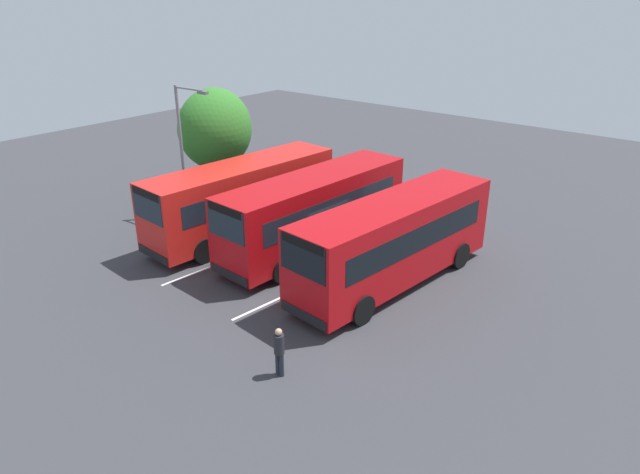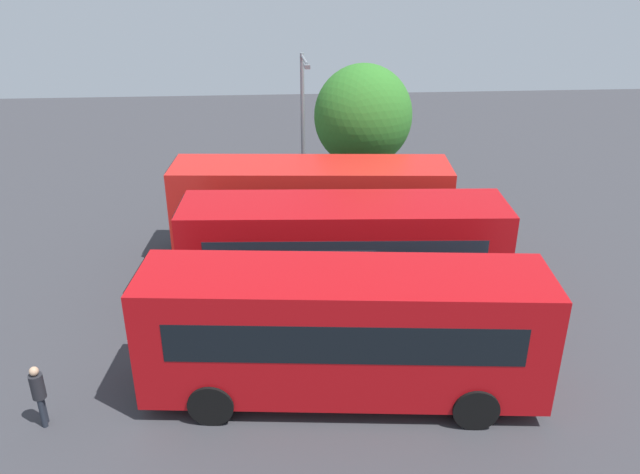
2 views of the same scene
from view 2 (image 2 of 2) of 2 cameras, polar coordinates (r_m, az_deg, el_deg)
ground_plane at (r=20.08m, az=0.75°, el=-6.32°), size 62.37×62.37×0.00m
bus_far_left at (r=22.65m, az=-0.88°, el=2.85°), size 9.90×3.11×3.46m
bus_center_left at (r=19.32m, az=2.03°, el=-1.23°), size 9.87×2.96×3.46m
bus_center_right at (r=15.48m, az=1.99°, el=-8.44°), size 9.93×3.30×3.46m
pedestrian at (r=16.48m, az=-24.05°, el=-12.60°), size 0.36×0.36×1.65m
street_lamp at (r=25.70m, az=-1.52°, el=10.08°), size 0.29×2.21×6.60m
depot_tree at (r=26.40m, az=3.91°, el=10.80°), size 4.02×3.62×6.13m
lane_stripe_outer_left at (r=21.84m, az=0.30°, el=-3.55°), size 11.94×1.39×0.01m
lane_stripe_inner_left at (r=18.38m, az=1.28°, el=-9.59°), size 11.94×1.39×0.01m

